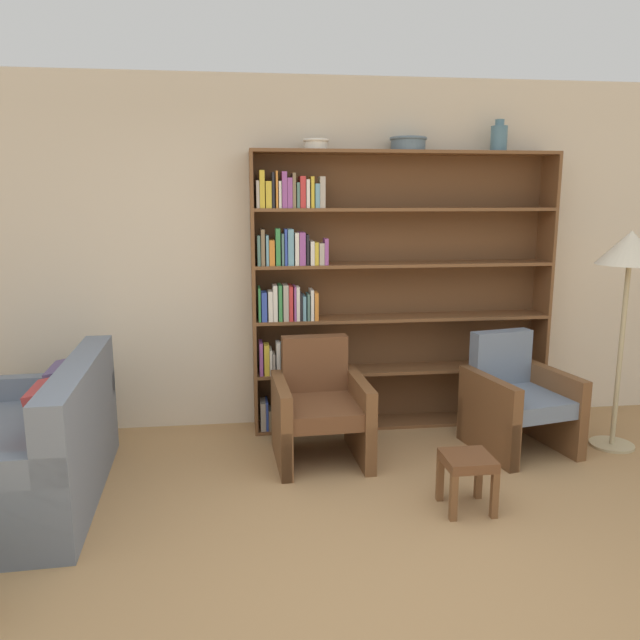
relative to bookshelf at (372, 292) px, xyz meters
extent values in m
plane|color=#A87F51|center=(-0.33, -2.29, -1.10)|extent=(24.00, 24.00, 0.00)
cube|color=beige|center=(-0.33, 0.17, 0.28)|extent=(12.00, 0.06, 2.75)
cube|color=brown|center=(-0.94, -0.02, 0.00)|extent=(0.02, 0.30, 2.18)
cube|color=brown|center=(1.42, -0.02, 0.00)|extent=(0.02, 0.30, 2.18)
cube|color=brown|center=(0.24, -0.02, 1.07)|extent=(2.34, 0.30, 0.03)
cube|color=brown|center=(0.24, -0.02, -1.08)|extent=(2.34, 0.30, 0.03)
cube|color=brown|center=(0.24, 0.12, 0.00)|extent=(2.34, 0.01, 2.18)
cube|color=#B2A899|center=(-0.88, -0.06, -0.96)|extent=(0.04, 0.18, 0.23)
cube|color=#334CB2|center=(-0.85, -0.05, -0.96)|extent=(0.02, 0.19, 0.23)
cube|color=#7F6B4C|center=(-0.83, -0.07, -0.99)|extent=(0.02, 0.17, 0.17)
cube|color=#669EB2|center=(-0.79, -0.09, -0.94)|extent=(0.04, 0.12, 0.26)
cube|color=black|center=(-0.75, -0.08, -0.95)|extent=(0.04, 0.14, 0.25)
cube|color=#4C756B|center=(-0.71, -0.08, -0.95)|extent=(0.02, 0.14, 0.24)
cube|color=#388C47|center=(-0.69, -0.06, -0.96)|extent=(0.03, 0.17, 0.22)
cube|color=white|center=(-0.66, -0.06, -0.94)|extent=(0.02, 0.18, 0.25)
cube|color=black|center=(-0.63, -0.05, -0.93)|extent=(0.02, 0.20, 0.28)
cube|color=#4C756B|center=(-0.61, -0.05, -0.99)|extent=(0.02, 0.20, 0.16)
cube|color=#388C47|center=(-0.58, -0.08, -0.98)|extent=(0.04, 0.14, 0.18)
cube|color=#334CB2|center=(-0.54, -0.06, -0.98)|extent=(0.02, 0.19, 0.19)
cube|color=#388C47|center=(-0.52, -0.07, -0.95)|extent=(0.02, 0.17, 0.24)
cube|color=brown|center=(0.24, -0.02, -0.63)|extent=(2.34, 0.30, 0.03)
cube|color=#994C99|center=(-0.89, -0.06, -0.49)|extent=(0.03, 0.18, 0.26)
cube|color=gold|center=(-0.85, -0.08, -0.50)|extent=(0.04, 0.14, 0.24)
cube|color=white|center=(-0.82, -0.06, -0.52)|extent=(0.02, 0.18, 0.20)
cube|color=#B2A899|center=(-0.79, -0.08, -0.54)|extent=(0.02, 0.15, 0.17)
cube|color=white|center=(-0.76, -0.08, -0.49)|extent=(0.03, 0.14, 0.25)
cube|color=#669EB2|center=(-0.72, -0.09, -0.50)|extent=(0.03, 0.12, 0.25)
cube|color=gold|center=(-0.68, -0.07, -0.53)|extent=(0.03, 0.16, 0.18)
cube|color=red|center=(-0.64, -0.08, -0.53)|extent=(0.03, 0.13, 0.18)
cube|color=#388C47|center=(-0.61, -0.08, -0.52)|extent=(0.03, 0.15, 0.19)
cube|color=#994C99|center=(-0.57, -0.08, -0.51)|extent=(0.04, 0.14, 0.22)
cube|color=#994C99|center=(-0.53, -0.08, -0.52)|extent=(0.02, 0.13, 0.20)
cube|color=#4C756B|center=(-0.50, -0.09, -0.51)|extent=(0.04, 0.12, 0.22)
cube|color=#669EB2|center=(-0.45, -0.09, -0.49)|extent=(0.04, 0.13, 0.27)
cube|color=white|center=(-0.42, -0.08, -0.51)|extent=(0.02, 0.14, 0.22)
cube|color=brown|center=(0.24, -0.02, -0.21)|extent=(2.34, 0.30, 0.02)
cube|color=#388C47|center=(-0.90, -0.06, -0.06)|extent=(0.02, 0.18, 0.26)
cube|color=#334CB2|center=(-0.86, -0.07, -0.08)|extent=(0.04, 0.16, 0.22)
cube|color=white|center=(-0.81, -0.08, -0.08)|extent=(0.03, 0.14, 0.23)
cube|color=white|center=(-0.78, -0.07, -0.06)|extent=(0.03, 0.16, 0.28)
cube|color=#388C47|center=(-0.74, -0.06, -0.05)|extent=(0.03, 0.18, 0.28)
cube|color=#B2A899|center=(-0.69, -0.07, -0.05)|extent=(0.04, 0.17, 0.28)
cube|color=red|center=(-0.66, -0.06, -0.06)|extent=(0.03, 0.19, 0.27)
cube|color=#994C99|center=(-0.62, -0.06, -0.06)|extent=(0.02, 0.18, 0.26)
cube|color=white|center=(-0.60, -0.09, -0.06)|extent=(0.03, 0.12, 0.26)
cube|color=black|center=(-0.58, -0.08, -0.09)|extent=(0.02, 0.13, 0.21)
cube|color=#669EB2|center=(-0.55, -0.05, -0.10)|extent=(0.02, 0.20, 0.19)
cube|color=#4C756B|center=(-0.52, -0.07, -0.09)|extent=(0.02, 0.15, 0.20)
cube|color=white|center=(-0.49, -0.06, -0.07)|extent=(0.02, 0.18, 0.24)
cube|color=orange|center=(-0.46, -0.08, -0.09)|extent=(0.03, 0.13, 0.22)
cube|color=brown|center=(0.24, -0.02, 0.22)|extent=(2.34, 0.30, 0.02)
cube|color=#4C756B|center=(-0.89, -0.09, 0.35)|extent=(0.02, 0.12, 0.23)
cube|color=#7F6B4C|center=(-0.86, -0.06, 0.37)|extent=(0.03, 0.18, 0.27)
cube|color=#669EB2|center=(-0.83, -0.07, 0.35)|extent=(0.02, 0.15, 0.23)
cube|color=orange|center=(-0.80, -0.06, 0.33)|extent=(0.04, 0.19, 0.19)
cube|color=#388C47|center=(-0.75, -0.09, 0.37)|extent=(0.03, 0.12, 0.28)
cube|color=#4C756B|center=(-0.71, -0.07, 0.35)|extent=(0.02, 0.16, 0.24)
cube|color=#334CB2|center=(-0.69, -0.08, 0.37)|extent=(0.02, 0.14, 0.27)
cube|color=#669EB2|center=(-0.65, -0.06, 0.37)|extent=(0.04, 0.18, 0.27)
cube|color=white|center=(-0.61, -0.08, 0.36)|extent=(0.03, 0.14, 0.24)
cube|color=#994C99|center=(-0.57, -0.05, 0.36)|extent=(0.04, 0.20, 0.25)
cube|color=black|center=(-0.53, -0.08, 0.35)|extent=(0.02, 0.15, 0.23)
cube|color=white|center=(-0.49, -0.06, 0.32)|extent=(0.03, 0.19, 0.18)
cube|color=gold|center=(-0.46, -0.07, 0.32)|extent=(0.03, 0.17, 0.17)
cube|color=#B2A899|center=(-0.42, -0.07, 0.32)|extent=(0.04, 0.15, 0.17)
cube|color=#994C99|center=(-0.38, -0.09, 0.33)|extent=(0.03, 0.12, 0.20)
cube|color=brown|center=(0.24, -0.02, 0.65)|extent=(2.34, 0.30, 0.02)
cube|color=#B2A899|center=(-0.89, -0.05, 0.76)|extent=(0.02, 0.19, 0.20)
cube|color=gold|center=(-0.86, -0.06, 0.80)|extent=(0.04, 0.19, 0.27)
cube|color=gold|center=(-0.81, -0.06, 0.76)|extent=(0.04, 0.17, 0.20)
cube|color=black|center=(-0.78, -0.06, 0.79)|extent=(0.02, 0.18, 0.26)
cube|color=orange|center=(-0.75, -0.07, 0.79)|extent=(0.02, 0.15, 0.27)
cube|color=white|center=(-0.73, -0.07, 0.76)|extent=(0.02, 0.17, 0.20)
cube|color=#994C99|center=(-0.70, -0.07, 0.79)|extent=(0.04, 0.17, 0.26)
cube|color=#994C99|center=(-0.66, -0.07, 0.77)|extent=(0.04, 0.15, 0.22)
cube|color=#7F6B4C|center=(-0.62, -0.05, 0.79)|extent=(0.02, 0.20, 0.26)
cube|color=#4C756B|center=(-0.59, -0.08, 0.75)|extent=(0.02, 0.14, 0.19)
cube|color=red|center=(-0.56, -0.05, 0.78)|extent=(0.04, 0.20, 0.23)
cube|color=white|center=(-0.52, -0.07, 0.77)|extent=(0.02, 0.15, 0.21)
cube|color=gold|center=(-0.49, -0.06, 0.78)|extent=(0.02, 0.18, 0.23)
cube|color=#669EB2|center=(-0.45, -0.06, 0.75)|extent=(0.03, 0.18, 0.18)
cube|color=#B2A899|center=(-0.41, -0.07, 0.78)|extent=(0.04, 0.16, 0.23)
cylinder|color=silver|center=(-0.45, -0.02, 1.12)|extent=(0.17, 0.17, 0.07)
torus|color=silver|center=(-0.45, -0.02, 1.16)|extent=(0.20, 0.20, 0.02)
cylinder|color=slate|center=(0.26, -0.02, 1.13)|extent=(0.26, 0.26, 0.09)
torus|color=slate|center=(0.26, -0.02, 1.18)|extent=(0.29, 0.29, 0.02)
cylinder|color=slate|center=(0.98, -0.02, 1.18)|extent=(0.13, 0.13, 0.19)
cylinder|color=slate|center=(0.98, -0.02, 1.30)|extent=(0.07, 0.07, 0.05)
cube|color=slate|center=(-2.41, -1.04, -0.88)|extent=(1.03, 1.63, 0.43)
cube|color=slate|center=(-2.03, -1.02, -0.46)|extent=(0.25, 1.59, 0.42)
cube|color=slate|center=(-2.45, -0.31, -0.80)|extent=(0.96, 0.16, 0.59)
cube|color=#A83838|center=(-2.15, -1.25, -0.49)|extent=(0.19, 0.37, 0.37)
cube|color=#5B4C75|center=(-2.17, -0.80, -0.49)|extent=(0.19, 0.37, 0.37)
cube|color=brown|center=(-0.20, -0.96, -0.93)|extent=(0.07, 0.07, 0.34)
cube|color=brown|center=(-0.77, -0.99, -0.93)|extent=(0.07, 0.07, 0.34)
cube|color=brown|center=(-0.22, -0.35, -0.93)|extent=(0.07, 0.07, 0.34)
cube|color=brown|center=(-0.79, -0.38, -0.93)|extent=(0.07, 0.07, 0.34)
cube|color=brown|center=(-0.50, -0.67, -0.72)|extent=(0.51, 0.66, 0.12)
cube|color=brown|center=(-0.51, -0.39, -0.48)|extent=(0.48, 0.14, 0.44)
cube|color=brown|center=(-0.22, -0.66, -0.81)|extent=(0.11, 0.68, 0.58)
cube|color=brown|center=(-0.77, -0.68, -0.81)|extent=(0.11, 0.68, 0.58)
cube|color=brown|center=(1.32, -0.91, -0.93)|extent=(0.08, 0.08, 0.34)
cube|color=brown|center=(0.77, -1.03, -0.93)|extent=(0.08, 0.08, 0.34)
cube|color=brown|center=(1.20, -0.32, -0.93)|extent=(0.08, 0.08, 0.34)
cube|color=brown|center=(0.64, -0.43, -0.93)|extent=(0.08, 0.08, 0.34)
cube|color=slate|center=(0.98, -0.67, -0.72)|extent=(0.60, 0.72, 0.12)
cube|color=slate|center=(0.93, -0.40, -0.48)|extent=(0.49, 0.21, 0.44)
cube|color=brown|center=(1.26, -0.62, -0.81)|extent=(0.22, 0.68, 0.58)
cube|color=brown|center=(0.71, -0.73, -0.81)|extent=(0.22, 0.68, 0.58)
cylinder|color=tan|center=(1.71, -0.70, -1.09)|extent=(0.32, 0.32, 0.02)
cylinder|color=tan|center=(1.71, -0.70, -0.40)|extent=(0.04, 0.04, 1.35)
cone|color=beige|center=(1.71, -0.70, 0.39)|extent=(0.46, 0.46, 0.24)
cube|color=brown|center=(0.15, -1.36, -0.96)|extent=(0.04, 0.04, 0.28)
cube|color=brown|center=(0.40, -1.36, -0.96)|extent=(0.04, 0.04, 0.28)
cube|color=brown|center=(0.15, -1.61, -0.96)|extent=(0.04, 0.04, 0.28)
cube|color=brown|center=(0.40, -1.61, -0.96)|extent=(0.04, 0.04, 0.28)
cube|color=brown|center=(0.27, -1.49, -0.79)|extent=(0.29, 0.29, 0.06)
camera|label=1|loc=(-1.03, -4.80, 0.74)|focal=35.00mm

